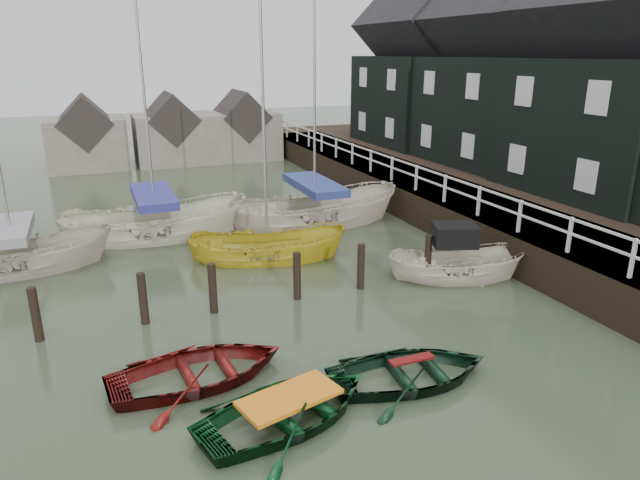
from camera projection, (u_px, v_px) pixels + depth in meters
name	position (u px, v px, depth m)	size (l,w,h in m)	color
ground	(292.00, 356.00, 13.25)	(120.00, 120.00, 0.00)	#303924
pier	(420.00, 195.00, 25.19)	(3.04, 32.00, 2.70)	black
land_strip	(519.00, 199.00, 27.36)	(14.00, 38.00, 1.50)	black
quay_houses	(554.00, 78.00, 24.40)	(6.52, 28.14, 10.01)	black
mooring_pilings	(216.00, 295.00, 15.35)	(13.72, 0.22, 1.80)	black
far_sheds	(169.00, 133.00, 35.89)	(14.00, 4.08, 4.39)	#665B51
rowboat_red	(200.00, 381.00, 12.24)	(2.71, 3.79, 0.78)	#560E0C
rowboat_green	(290.00, 420.00, 10.92)	(2.64, 3.70, 0.77)	black
rowboat_dkgreen	(410.00, 381.00, 12.22)	(2.55, 3.57, 0.74)	black
motorboat	(455.00, 276.00, 17.71)	(4.53, 2.99, 2.53)	beige
sailboat_a	(17.00, 269.00, 18.40)	(5.98, 2.28, 11.26)	beige
sailboat_b	(157.00, 235.00, 21.77)	(7.16, 3.22, 12.42)	beige
sailboat_c	(268.00, 258.00, 19.51)	(5.71, 3.49, 10.86)	gold
sailboat_d	(315.00, 222.00, 23.44)	(7.31, 3.17, 12.77)	beige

